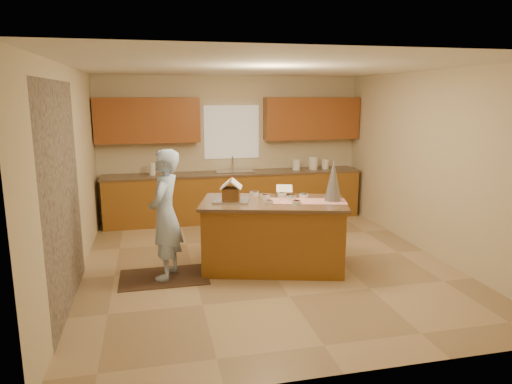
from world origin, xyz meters
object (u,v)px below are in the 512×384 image
tinsel_tree (333,180)px  boy (165,215)px  gingerbread_house (231,192)px  island_base (273,236)px

tinsel_tree → boy: boy is taller
tinsel_tree → gingerbread_house: 1.37m
island_base → boy: 1.49m
gingerbread_house → boy: bearing=-171.1°
boy → gingerbread_house: boy is taller
tinsel_tree → island_base: bearing=168.4°
island_base → boy: size_ratio=1.10×
boy → gingerbread_house: bearing=119.3°
boy → gingerbread_house: size_ratio=4.78×
tinsel_tree → gingerbread_house: bearing=169.0°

